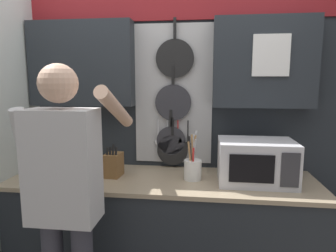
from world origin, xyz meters
TOP-DOWN VIEW (x-y plane):
  - base_cabinet_counter at (0.00, -0.00)m, footprint 2.21×0.65m
  - back_wall_unit at (-0.00, 0.29)m, footprint 2.78×0.22m
  - microwave at (0.66, -0.00)m, footprint 0.51×0.37m
  - knife_block at (-0.37, -0.00)m, footprint 0.12×0.16m
  - utensil_crock at (0.22, -0.00)m, footprint 0.13×0.13m
  - person at (-0.47, -0.56)m, footprint 0.54×0.64m

SIDE VIEW (x-z plane):
  - base_cabinet_counter at x=0.00m, z-range 0.00..0.91m
  - utensil_crock at x=0.22m, z-range 0.83..1.18m
  - knife_block at x=-0.37m, z-range 0.88..1.13m
  - person at x=-0.47m, z-range 0.17..1.88m
  - microwave at x=0.66m, z-range 0.92..1.21m
  - back_wall_unit at x=0.00m, z-range 0.24..2.66m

